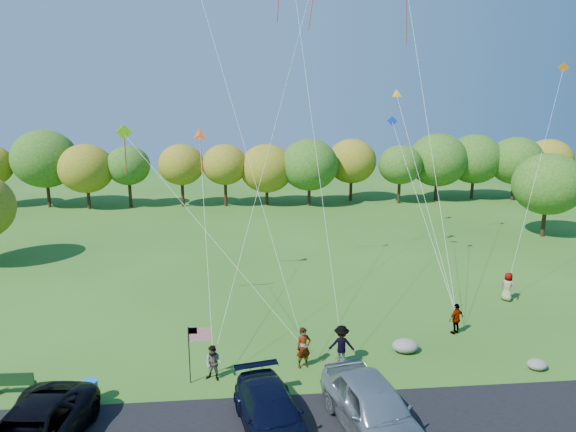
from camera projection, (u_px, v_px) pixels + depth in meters
name	position (u px, v px, depth m)	size (l,w,h in m)	color
ground	(307.00, 382.00, 22.44)	(140.00, 140.00, 0.00)	#285A19
treeline	(271.00, 166.00, 56.69)	(75.48, 27.37, 8.41)	#362313
minivan_navy	(271.00, 414.00, 18.81)	(2.16, 5.31, 1.54)	black
minivan_silver	(374.00, 408.00, 18.78)	(2.37, 5.88, 2.00)	#9FA5A9
flyer_a	(304.00, 348.00, 23.50)	(0.70, 0.46, 1.93)	#4C4C59
flyer_b	(213.00, 363.00, 22.45)	(0.78, 0.61, 1.61)	#4C4C59
flyer_c	(341.00, 345.00, 23.83)	(1.22, 0.70, 1.89)	#4C4C59
flyer_d	(456.00, 319.00, 26.88)	(0.98, 0.41, 1.67)	#4C4C59
flyer_e	(508.00, 287.00, 31.26)	(0.87, 0.57, 1.78)	#4C4C59
park_bench	(12.00, 383.00, 21.39)	(1.87, 0.49, 1.03)	black
trash_barrel	(90.00, 392.00, 20.86)	(0.64, 0.64, 0.96)	blue
flag_assembly	(196.00, 341.00, 21.97)	(0.97, 0.63, 2.64)	black
boulder_near	(405.00, 346.00, 25.04)	(1.30, 1.02, 0.65)	gray
boulder_far	(537.00, 364.00, 23.46)	(0.92, 0.76, 0.48)	slate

